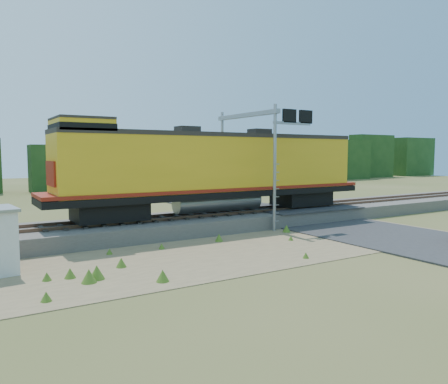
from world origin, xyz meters
TOP-DOWN VIEW (x-y plane):
  - ground at (0.00, 0.00)m, footprint 140.00×140.00m
  - ballast at (0.00, 6.00)m, footprint 70.00×5.00m
  - rails at (0.00, 6.00)m, footprint 70.00×1.54m
  - dirt_shoulder at (-2.00, 0.50)m, footprint 26.00×8.00m
  - road at (7.00, 0.74)m, footprint 7.00×66.00m
  - tree_line_north at (0.00, 38.00)m, footprint 130.00×3.00m
  - weed_clumps at (-3.50, 0.10)m, footprint 15.00×6.20m
  - locomotive at (0.47, 6.00)m, footprint 19.96×3.04m
  - signal_gantry at (3.12, 5.33)m, footprint 2.81×6.20m

SIDE VIEW (x-z plane):
  - ground at x=0.00m, z-range 0.00..0.00m
  - weed_clumps at x=-3.50m, z-range -0.28..0.28m
  - dirt_shoulder at x=-2.00m, z-range 0.00..0.03m
  - road at x=7.00m, z-range -0.34..0.52m
  - ballast at x=0.00m, z-range 0.00..0.80m
  - rails at x=0.00m, z-range 0.80..0.96m
  - tree_line_north at x=0.00m, z-range -0.18..6.32m
  - locomotive at x=0.47m, z-range 0.93..6.08m
  - signal_gantry at x=3.12m, z-range 1.77..8.87m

